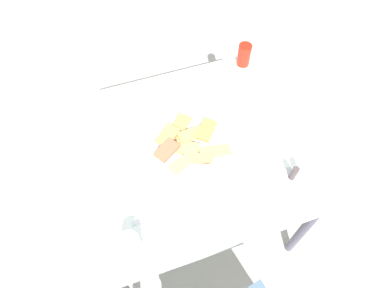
% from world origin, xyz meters
% --- Properties ---
extents(ground_plane, '(6.00, 6.00, 0.00)m').
position_xyz_m(ground_plane, '(0.00, 0.00, 0.00)').
color(ground_plane, '#BDB4AB').
extents(dining_table, '(1.04, 0.93, 0.75)m').
position_xyz_m(dining_table, '(0.00, 0.00, 0.67)').
color(dining_table, white).
rests_on(dining_table, ground_plane).
extents(pide_platter, '(0.33, 0.35, 0.04)m').
position_xyz_m(pide_platter, '(0.01, 0.00, 0.77)').
color(pide_platter, white).
rests_on(pide_platter, dining_table).
extents(salad_plate_greens, '(0.23, 0.23, 0.04)m').
position_xyz_m(salad_plate_greens, '(0.32, -0.29, 0.77)').
color(salad_plate_greens, white).
rests_on(salad_plate_greens, dining_table).
extents(soda_can, '(0.07, 0.07, 0.12)m').
position_xyz_m(soda_can, '(-0.41, -0.40, 0.81)').
color(soda_can, red).
rests_on(soda_can, dining_table).
extents(drinking_glass, '(0.08, 0.08, 0.09)m').
position_xyz_m(drinking_glass, '(0.36, 0.35, 0.80)').
color(drinking_glass, silver).
rests_on(drinking_glass, dining_table).
extents(paper_napkin, '(0.19, 0.19, 0.00)m').
position_xyz_m(paper_napkin, '(0.25, 0.24, 0.75)').
color(paper_napkin, white).
rests_on(paper_napkin, dining_table).
extents(fork, '(0.17, 0.03, 0.00)m').
position_xyz_m(fork, '(0.25, 0.22, 0.76)').
color(fork, silver).
rests_on(fork, paper_napkin).
extents(spoon, '(0.17, 0.03, 0.00)m').
position_xyz_m(spoon, '(0.25, 0.25, 0.76)').
color(spoon, silver).
rests_on(spoon, paper_napkin).
extents(condiment_caddy, '(0.11, 0.11, 0.09)m').
position_xyz_m(condiment_caddy, '(-0.35, 0.28, 0.78)').
color(condiment_caddy, '#B2B2B7').
rests_on(condiment_caddy, dining_table).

